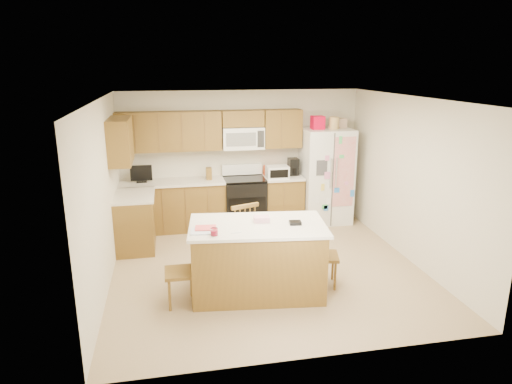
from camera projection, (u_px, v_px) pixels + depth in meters
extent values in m
plane|color=#907A50|center=(266.00, 267.00, 6.87)|extent=(4.50, 4.50, 0.00)
cube|color=beige|center=(241.00, 157.00, 8.66)|extent=(4.50, 0.10, 2.50)
cube|color=beige|center=(317.00, 246.00, 4.41)|extent=(4.50, 0.10, 2.50)
cube|color=beige|center=(103.00, 196.00, 6.12)|extent=(0.10, 4.50, 2.50)
cube|color=beige|center=(410.00, 180.00, 6.95)|extent=(0.10, 4.50, 2.50)
cube|color=white|center=(267.00, 99.00, 6.20)|extent=(4.50, 4.50, 0.04)
cube|color=brown|center=(174.00, 206.00, 8.35)|extent=(1.87, 0.60, 0.88)
cube|color=brown|center=(282.00, 200.00, 8.73)|extent=(0.72, 0.60, 0.88)
cube|color=brown|center=(135.00, 222.00, 7.50)|extent=(0.60, 0.95, 0.88)
cube|color=beige|center=(172.00, 182.00, 8.22)|extent=(1.87, 0.64, 0.04)
cube|color=beige|center=(283.00, 177.00, 8.60)|extent=(0.72, 0.64, 0.04)
cube|color=beige|center=(134.00, 196.00, 7.38)|extent=(0.64, 0.95, 0.04)
cube|color=brown|center=(169.00, 131.00, 8.11)|extent=(1.85, 0.33, 0.70)
cube|color=brown|center=(282.00, 128.00, 8.50)|extent=(0.70, 0.33, 0.70)
cube|color=brown|center=(242.00, 118.00, 8.30)|extent=(0.76, 0.33, 0.29)
cube|color=brown|center=(120.00, 141.00, 7.11)|extent=(0.33, 0.95, 0.70)
cube|color=brown|center=(135.00, 134.00, 7.84)|extent=(0.02, 0.01, 0.66)
cube|color=brown|center=(140.00, 214.00, 7.96)|extent=(0.02, 0.01, 0.84)
cube|color=brown|center=(159.00, 133.00, 7.92)|extent=(0.02, 0.01, 0.66)
cube|color=brown|center=(163.00, 212.00, 8.03)|extent=(0.02, 0.01, 0.84)
cube|color=brown|center=(182.00, 132.00, 7.99)|extent=(0.02, 0.01, 0.66)
cube|color=brown|center=(186.00, 211.00, 8.10)|extent=(0.02, 0.01, 0.84)
cube|color=brown|center=(205.00, 132.00, 8.07)|extent=(0.01, 0.01, 0.66)
cube|color=brown|center=(209.00, 209.00, 8.18)|extent=(0.01, 0.01, 0.84)
cube|color=brown|center=(282.00, 130.00, 8.33)|extent=(0.01, 0.01, 0.66)
cube|color=brown|center=(284.00, 205.00, 8.44)|extent=(0.01, 0.01, 0.84)
cube|color=white|center=(243.00, 138.00, 8.38)|extent=(0.76, 0.38, 0.40)
cube|color=slate|center=(241.00, 140.00, 8.18)|extent=(0.54, 0.01, 0.24)
cube|color=#262626|center=(261.00, 139.00, 8.25)|extent=(0.12, 0.01, 0.30)
cube|color=brown|center=(209.00, 174.00, 8.32)|extent=(0.10, 0.14, 0.22)
cube|color=black|center=(142.00, 182.00, 8.14)|extent=(0.18, 0.12, 0.02)
cube|color=black|center=(141.00, 173.00, 8.10)|extent=(0.38, 0.03, 0.28)
cube|color=red|center=(273.00, 171.00, 8.63)|extent=(0.35, 0.22, 0.18)
cube|color=white|center=(277.00, 172.00, 8.41)|extent=(0.40, 0.28, 0.23)
cube|color=black|center=(279.00, 174.00, 8.27)|extent=(0.34, 0.01, 0.15)
cube|color=black|center=(293.00, 167.00, 8.65)|extent=(0.18, 0.22, 0.32)
cylinder|color=black|center=(294.00, 171.00, 8.60)|extent=(0.12, 0.12, 0.12)
cube|color=black|center=(244.00, 203.00, 8.58)|extent=(0.76, 0.64, 0.88)
cube|color=black|center=(247.00, 209.00, 8.28)|extent=(0.68, 0.01, 0.42)
cube|color=black|center=(244.00, 179.00, 8.45)|extent=(0.76, 0.64, 0.03)
cube|color=white|center=(242.00, 169.00, 8.67)|extent=(0.76, 0.10, 0.20)
cube|color=white|center=(326.00, 176.00, 8.69)|extent=(0.90, 0.75, 1.80)
cube|color=#4C4C4C|center=(333.00, 181.00, 8.33)|extent=(0.02, 0.01, 1.75)
cube|color=silver|center=(331.00, 173.00, 8.26)|extent=(0.02, 0.03, 0.55)
cube|color=silver|center=(336.00, 173.00, 8.28)|extent=(0.02, 0.03, 0.55)
cube|color=#3F3F44|center=(322.00, 168.00, 8.23)|extent=(0.20, 0.01, 0.28)
cube|color=#D84C59|center=(343.00, 172.00, 8.33)|extent=(0.42, 0.01, 1.30)
cube|color=red|center=(318.00, 123.00, 8.38)|extent=(0.22, 0.22, 0.24)
cylinder|color=tan|center=(334.00, 123.00, 8.39)|extent=(0.18, 0.18, 0.22)
cube|color=tan|center=(341.00, 123.00, 8.56)|extent=(0.18, 0.20, 0.18)
cube|color=brown|center=(257.00, 260.00, 6.01)|extent=(1.77, 1.13, 0.92)
cube|color=beige|center=(257.00, 226.00, 5.88)|extent=(1.86, 1.21, 0.04)
cylinder|color=red|center=(214.00, 233.00, 5.49)|extent=(0.08, 0.08, 0.06)
cylinder|color=white|center=(214.00, 232.00, 5.48)|extent=(0.09, 0.09, 0.09)
cube|color=#E5A4AC|center=(262.00, 219.00, 5.97)|extent=(0.22, 0.17, 0.07)
cube|color=black|center=(295.00, 223.00, 5.88)|extent=(0.16, 0.14, 0.04)
cube|color=white|center=(203.00, 231.00, 5.61)|extent=(0.33, 0.27, 0.01)
cube|color=#D84C4C|center=(206.00, 228.00, 5.69)|extent=(0.28, 0.23, 0.01)
cylinder|color=white|center=(237.00, 233.00, 5.57)|extent=(0.14, 0.04, 0.01)
cube|color=brown|center=(180.00, 272.00, 5.72)|extent=(0.38, 0.40, 0.04)
cylinder|color=brown|center=(169.00, 284.00, 5.91)|extent=(0.03, 0.03, 0.41)
cylinder|color=brown|center=(170.00, 296.00, 5.60)|extent=(0.03, 0.03, 0.41)
cylinder|color=brown|center=(191.00, 282.00, 5.96)|extent=(0.03, 0.03, 0.41)
cylinder|color=brown|center=(193.00, 294.00, 5.65)|extent=(0.03, 0.03, 0.41)
cylinder|color=brown|center=(192.00, 249.00, 5.82)|extent=(0.02, 0.02, 0.46)
cylinder|color=brown|center=(192.00, 251.00, 5.75)|extent=(0.02, 0.02, 0.46)
cylinder|color=brown|center=(192.00, 253.00, 5.68)|extent=(0.02, 0.02, 0.46)
cylinder|color=brown|center=(193.00, 255.00, 5.62)|extent=(0.02, 0.02, 0.46)
cylinder|color=brown|center=(193.00, 258.00, 5.55)|extent=(0.02, 0.02, 0.46)
cube|color=brown|center=(192.00, 236.00, 5.62)|extent=(0.04, 0.38, 0.05)
cube|color=brown|center=(239.00, 238.00, 6.73)|extent=(0.56, 0.55, 0.05)
cylinder|color=brown|center=(245.00, 247.00, 7.02)|extent=(0.04, 0.04, 0.46)
cylinder|color=brown|center=(224.00, 252.00, 6.85)|extent=(0.04, 0.04, 0.46)
cylinder|color=brown|center=(255.00, 255.00, 6.75)|extent=(0.04, 0.04, 0.46)
cylinder|color=brown|center=(234.00, 260.00, 6.58)|extent=(0.04, 0.04, 0.46)
cylinder|color=brown|center=(255.00, 222.00, 6.58)|extent=(0.02, 0.02, 0.51)
cylinder|color=brown|center=(250.00, 222.00, 6.54)|extent=(0.02, 0.02, 0.51)
cylinder|color=brown|center=(245.00, 223.00, 6.51)|extent=(0.02, 0.02, 0.51)
cylinder|color=brown|center=(240.00, 224.00, 6.47)|extent=(0.02, 0.02, 0.51)
cylinder|color=brown|center=(235.00, 225.00, 6.43)|extent=(0.02, 0.02, 0.51)
cube|color=brown|center=(245.00, 206.00, 6.44)|extent=(0.42, 0.18, 0.05)
cube|color=brown|center=(324.00, 256.00, 6.23)|extent=(0.46, 0.47, 0.04)
cylinder|color=brown|center=(335.00, 276.00, 6.13)|extent=(0.03, 0.03, 0.40)
cylinder|color=brown|center=(333.00, 266.00, 6.43)|extent=(0.03, 0.03, 0.40)
cylinder|color=brown|center=(314.00, 276.00, 6.14)|extent=(0.03, 0.03, 0.40)
cylinder|color=brown|center=(313.00, 266.00, 6.45)|extent=(0.03, 0.03, 0.40)
cylinder|color=brown|center=(314.00, 243.00, 6.04)|extent=(0.02, 0.02, 0.45)
cylinder|color=brown|center=(313.00, 241.00, 6.10)|extent=(0.02, 0.02, 0.45)
cylinder|color=brown|center=(313.00, 239.00, 6.17)|extent=(0.02, 0.02, 0.45)
cylinder|color=brown|center=(313.00, 237.00, 6.24)|extent=(0.02, 0.02, 0.45)
cylinder|color=brown|center=(313.00, 235.00, 6.31)|extent=(0.02, 0.02, 0.45)
cube|color=brown|center=(314.00, 224.00, 6.11)|extent=(0.13, 0.37, 0.05)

